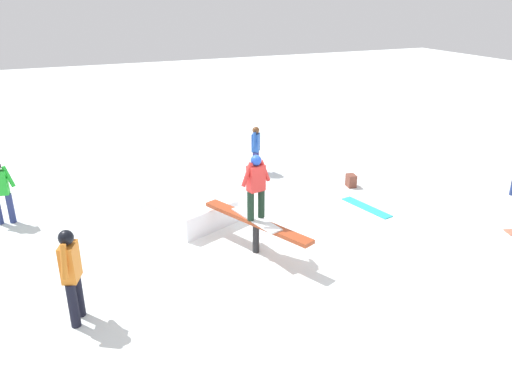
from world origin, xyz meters
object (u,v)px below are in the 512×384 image
object	(u,v)px
backpack_on_snow	(351,181)
bystander_green	(0,189)
rail_feature	(256,224)
main_rider_on_rail	(256,189)
loose_snowboard_cyan	(366,207)
bystander_orange	(71,272)
bystander_blue	(256,147)

from	to	relation	value
backpack_on_snow	bystander_green	bearing A→B (deg)	-87.57
backpack_on_snow	rail_feature	bearing A→B (deg)	-48.21
main_rider_on_rail	loose_snowboard_cyan	distance (m)	3.79
rail_feature	bystander_orange	world-z (taller)	bystander_orange
bystander_orange	backpack_on_snow	world-z (taller)	bystander_orange
bystander_green	bystander_orange	xyz separation A→B (m)	(4.51, 1.18, 0.07)
bystander_orange	main_rider_on_rail	bearing A→B (deg)	-54.37
bystander_green	backpack_on_snow	bearing A→B (deg)	0.10
rail_feature	backpack_on_snow	size ratio (longest dim) A/B	7.84
main_rider_on_rail	bystander_orange	distance (m)	3.72
main_rider_on_rail	backpack_on_snow	size ratio (longest dim) A/B	4.20
bystander_blue	bystander_green	xyz separation A→B (m)	(0.93, -6.67, 0.07)
rail_feature	bystander_blue	distance (m)	4.87
bystander_orange	backpack_on_snow	xyz separation A→B (m)	(-3.31, 7.40, -0.74)
backpack_on_snow	loose_snowboard_cyan	bearing A→B (deg)	-7.79
main_rider_on_rail	bystander_blue	distance (m)	4.91
rail_feature	main_rider_on_rail	world-z (taller)	main_rider_on_rail
bystander_green	bystander_orange	world-z (taller)	bystander_orange
main_rider_on_rail	bystander_blue	bearing A→B (deg)	145.15
bystander_orange	loose_snowboard_cyan	size ratio (longest dim) A/B	1.11
backpack_on_snow	bystander_blue	bearing A→B (deg)	-127.57
rail_feature	main_rider_on_rail	size ratio (longest dim) A/B	1.87
main_rider_on_rail	bystander_orange	xyz separation A→B (m)	(0.96, -3.56, -0.48)
bystander_green	bystander_orange	distance (m)	4.66
rail_feature	loose_snowboard_cyan	distance (m)	3.58
main_rider_on_rail	backpack_on_snow	bearing A→B (deg)	109.92
loose_snowboard_cyan	backpack_on_snow	size ratio (longest dim) A/B	4.31
main_rider_on_rail	bystander_green	xyz separation A→B (m)	(-3.54, -4.74, -0.55)
rail_feature	main_rider_on_rail	distance (m)	0.77
bystander_green	main_rider_on_rail	bearing A→B (deg)	-28.78
rail_feature	backpack_on_snow	world-z (taller)	rail_feature
rail_feature	loose_snowboard_cyan	xyz separation A→B (m)	(-0.97, 3.39, -0.61)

